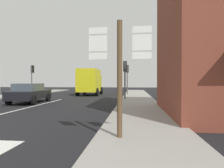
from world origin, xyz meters
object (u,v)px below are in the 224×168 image
Objects in this scene: route_sign_post at (120,70)px; sedan_far at (30,93)px; traffic_light_far_right at (127,73)px; delivery_truck at (90,81)px; traffic_light_near_right at (125,71)px; traffic_light_far_left at (32,73)px.

sedan_far is at bearing 130.32° from route_sign_post.
traffic_light_far_right is (7.06, 8.92, 1.88)m from sedan_far.
delivery_truck is 1.49× the size of traffic_light_near_right.
sedan_far is 11.53m from traffic_light_far_right.
traffic_light_far_left is at bearing -177.25° from traffic_light_far_right.
traffic_light_far_right is at bearing 51.64° from sedan_far.
traffic_light_near_right is at bearing -90.00° from traffic_light_far_right.
route_sign_post is (7.43, -8.76, 1.15)m from sedan_far.
traffic_light_near_right is at bearing 22.41° from sedan_far.
traffic_light_far_right is at bearing 90.00° from traffic_light_near_right.
route_sign_post is at bearing -88.78° from traffic_light_far_right.
route_sign_post is at bearing -88.15° from traffic_light_near_right.
route_sign_post is at bearing -74.66° from delivery_truck.
traffic_light_far_left is (-4.38, 8.37, 1.89)m from sedan_far.
delivery_truck is 7.56m from traffic_light_near_right.
delivery_truck is at bearing 73.92° from sedan_far.
traffic_light_far_left is 11.45m from traffic_light_far_right.
traffic_light_far_left is at bearing -175.27° from delivery_truck.
traffic_light_near_right reaches higher than delivery_truck.
traffic_light_far_left is at bearing 124.59° from route_sign_post.
sedan_far is at bearing -157.59° from traffic_light_near_right.
traffic_light_near_right is at bearing 91.85° from route_sign_post.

